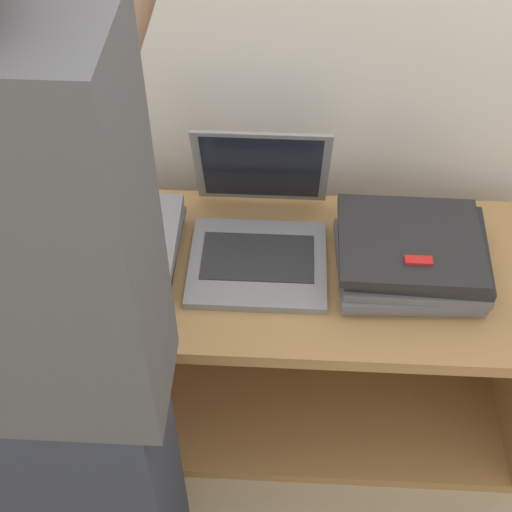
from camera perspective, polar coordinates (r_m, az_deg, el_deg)
name	(u,v)px	position (r m, az deg, el deg)	size (l,w,h in m)	color
ground_plane	(253,480)	(2.02, -0.28, -17.51)	(12.00, 12.00, 0.00)	tan
cart	(259,321)	(1.94, 0.21, -5.23)	(1.44, 0.52, 0.58)	#A87A47
laptop_open	(259,232)	(1.68, 0.24, 1.96)	(0.32, 0.36, 0.28)	gray
laptop_stack_left	(108,247)	(1.70, -11.78, 0.73)	(0.34, 0.30, 0.09)	#232326
laptop_stack_right	(411,255)	(1.67, 12.26, 0.04)	(0.35, 0.30, 0.11)	gray
person	(47,370)	(1.21, -16.39, -8.74)	(0.40, 0.53, 1.70)	#2D3342
inventory_tag	(419,261)	(1.58, 12.88, -0.36)	(0.06, 0.02, 0.01)	red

